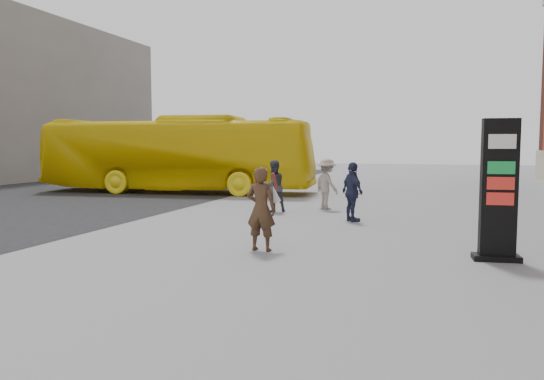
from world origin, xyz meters
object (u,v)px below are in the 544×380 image
(info_pylon, at_px, (499,190))
(pedestrian_b, at_px, (327,184))
(pedestrian_a, at_px, (273,186))
(pedestrian_c, at_px, (352,192))
(bus, at_px, (178,155))
(woman, at_px, (261,208))

(info_pylon, relative_size, pedestrian_b, 1.56)
(pedestrian_a, xyz_separation_m, pedestrian_c, (2.79, -1.39, 0.01))
(bus, relative_size, pedestrian_a, 7.36)
(pedestrian_a, relative_size, pedestrian_b, 0.98)
(info_pylon, bearing_deg, pedestrian_b, 118.44)
(pedestrian_b, bearing_deg, info_pylon, 168.63)
(info_pylon, xyz_separation_m, pedestrian_c, (-3.41, 4.25, -0.49))
(info_pylon, height_order, pedestrian_b, info_pylon)
(woman, distance_m, pedestrian_a, 6.31)
(bus, height_order, pedestrian_c, bus)
(pedestrian_a, distance_m, pedestrian_b, 1.95)
(pedestrian_b, bearing_deg, pedestrian_a, 83.53)
(info_pylon, relative_size, pedestrian_a, 1.60)
(bus, bearing_deg, pedestrian_b, -123.57)
(info_pylon, bearing_deg, pedestrian_c, 122.86)
(woman, height_order, bus, bus)
(info_pylon, distance_m, bus, 16.63)
(pedestrian_b, bearing_deg, bus, 16.06)
(pedestrian_b, relative_size, pedestrian_c, 1.01)
(woman, xyz_separation_m, pedestrian_c, (1.17, 4.71, -0.05))
(pedestrian_c, bearing_deg, woman, 127.17)
(pedestrian_a, distance_m, pedestrian_c, 3.12)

